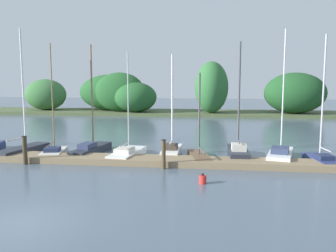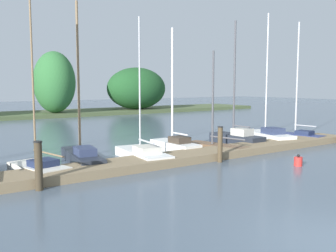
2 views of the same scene
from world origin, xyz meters
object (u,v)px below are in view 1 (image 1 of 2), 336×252
sailboat_5 (92,148)px  sailboat_9 (238,151)px  sailboat_3 (25,148)px  channel_buoy_0 (203,179)px  mooring_piling_1 (25,150)px  mooring_piling_2 (164,154)px  sailboat_4 (54,151)px  sailboat_11 (321,157)px  sailboat_6 (128,153)px  sailboat_8 (199,155)px  sailboat_10 (280,154)px  sailboat_7 (172,149)px

sailboat_5 → sailboat_9: 9.23m
sailboat_3 → channel_buoy_0: sailboat_3 is taller
mooring_piling_1 → mooring_piling_2: bearing=-0.1°
sailboat_4 → sailboat_11: bearing=-102.4°
sailboat_3 → sailboat_5: 4.25m
sailboat_6 → sailboat_8: 4.35m
sailboat_9 → sailboat_11: bearing=-101.5°
sailboat_11 → mooring_piling_2: bearing=97.0°
sailboat_8 → sailboat_11: size_ratio=0.71×
mooring_piling_1 → channel_buoy_0: mooring_piling_1 is taller
sailboat_9 → mooring_piling_2: (-4.10, -3.14, 0.35)m
sailboat_8 → mooring_piling_2: (-1.79, -2.39, 0.51)m
sailboat_5 → sailboat_4: bearing=122.2°
sailboat_10 → mooring_piling_2: bearing=127.9°
sailboat_5 → sailboat_11: bearing=-85.6°
mooring_piling_1 → sailboat_9: bearing=14.6°
mooring_piling_1 → channel_buoy_0: bearing=-13.9°
sailboat_3 → channel_buoy_0: 12.52m
sailboat_8 → mooring_piling_1: sailboat_8 is taller
channel_buoy_0 → sailboat_11: bearing=36.4°
sailboat_4 → sailboat_5: size_ratio=1.00×
sailboat_4 → sailboat_7: sailboat_4 is taller
sailboat_11 → channel_buoy_0: 8.08m
sailboat_6 → sailboat_11: sailboat_11 is taller
sailboat_9 → sailboat_10: (2.47, -0.20, -0.08)m
sailboat_4 → sailboat_6: (4.71, 0.11, -0.00)m
sailboat_4 → mooring_piling_1: (-0.62, -2.31, 0.51)m
sailboat_7 → mooring_piling_1: size_ratio=3.89×
mooring_piling_1 → mooring_piling_2: size_ratio=1.01×
sailboat_6 → channel_buoy_0: size_ratio=12.89×
channel_buoy_0 → sailboat_7: bearing=109.8°
sailboat_5 → mooring_piling_2: bearing=-114.1°
sailboat_5 → sailboat_11: (13.81, -0.96, -0.00)m
sailboat_4 → sailboat_9: bearing=-98.3°
sailboat_5 → sailboat_6: sailboat_5 is taller
sailboat_4 → mooring_piling_2: bearing=-120.1°
sailboat_11 → sailboat_10: bearing=65.6°
sailboat_9 → mooring_piling_1: 12.39m
sailboat_9 → mooring_piling_1: size_ratio=4.32×
sailboat_11 → channel_buoy_0: (-6.51, -4.79, -0.19)m
sailboat_3 → sailboat_11: bearing=-77.9°
sailboat_6 → sailboat_9: (6.66, 0.70, 0.16)m
sailboat_10 → mooring_piling_1: sailboat_10 is taller
sailboat_9 → mooring_piling_1: (-11.99, -3.12, 0.36)m
sailboat_3 → sailboat_4: size_ratio=1.14×
sailboat_5 → sailboat_7: bearing=-79.0°
sailboat_9 → mooring_piling_2: bearing=126.1°
sailboat_10 → sailboat_9: bearing=99.2°
sailboat_3 → sailboat_4: (2.04, -0.19, -0.10)m
sailboat_5 → mooring_piling_1: bearing=148.1°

